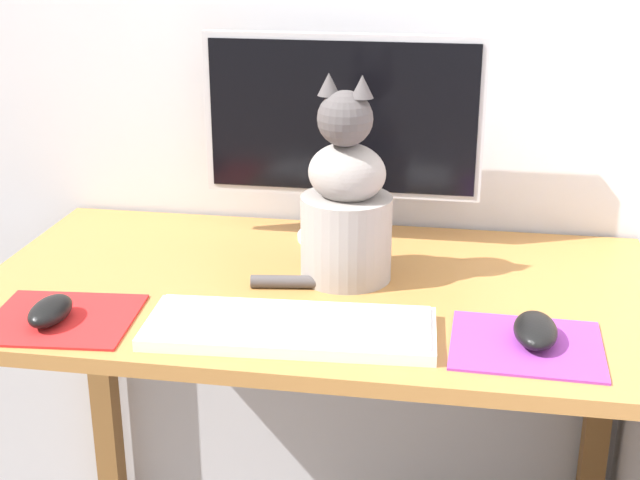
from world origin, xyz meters
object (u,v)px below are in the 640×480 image
at_px(computer_mouse_right, 535,330).
at_px(cat, 346,205).
at_px(monitor, 342,129).
at_px(keyboard, 290,327).
at_px(computer_mouse_left, 50,311).

height_order(computer_mouse_right, cat, cat).
distance_m(monitor, computer_mouse_right, 0.56).
height_order(keyboard, computer_mouse_right, computer_mouse_right).
bearing_deg(keyboard, cat, 74.44).
distance_m(computer_mouse_left, cat, 0.50).
distance_m(computer_mouse_right, cat, 0.39).
bearing_deg(cat, computer_mouse_right, -20.87).
xyz_separation_m(monitor, keyboard, (-0.02, -0.42, -0.21)).
bearing_deg(monitor, cat, -79.80).
relative_size(computer_mouse_left, cat, 0.29).
xyz_separation_m(keyboard, computer_mouse_left, (-0.37, -0.03, 0.01)).
xyz_separation_m(computer_mouse_right, cat, (-0.31, 0.20, 0.11)).
bearing_deg(computer_mouse_left, cat, 31.60).
relative_size(keyboard, cat, 1.25).
bearing_deg(computer_mouse_left, monitor, 49.41).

